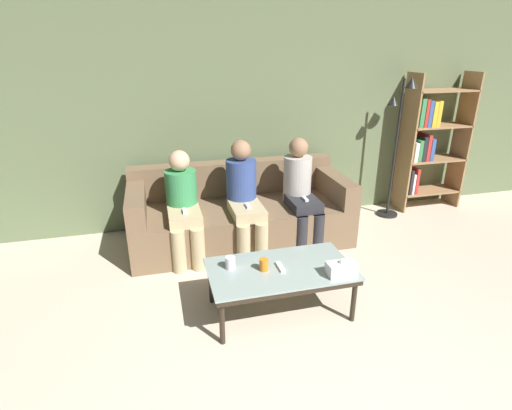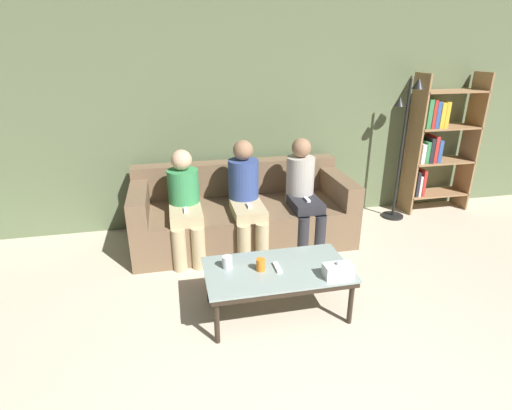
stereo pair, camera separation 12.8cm
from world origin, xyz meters
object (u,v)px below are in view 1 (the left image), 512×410
standing_lamp (398,134)px  tissue_box (341,269)px  couch (240,214)px  game_remote (280,267)px  seated_person_mid_right (300,190)px  bookshelf (427,141)px  seated_person_mid_left (244,195)px  cup_near_left (230,263)px  coffee_table (280,272)px  seated_person_left_end (183,203)px  cup_near_right (264,265)px

standing_lamp → tissue_box: bearing=-131.1°
couch → tissue_box: couch is taller
game_remote → seated_person_mid_right: 1.31m
bookshelf → standing_lamp: bearing=-165.1°
bookshelf → seated_person_mid_left: bookshelf is taller
cup_near_left → game_remote: 0.39m
coffee_table → cup_near_left: size_ratio=11.52×
tissue_box → coffee_table: bearing=153.6°
game_remote → seated_person_mid_right: bearing=63.0°
seated_person_left_end → tissue_box: bearing=-52.0°
seated_person_left_end → seated_person_mid_left: (0.61, -0.00, 0.03)m
cup_near_left → seated_person_mid_right: 1.44m
coffee_table → cup_near_right: (-0.13, 0.00, 0.09)m
standing_lamp → seated_person_mid_left: 2.06m
tissue_box → standing_lamp: (1.53, 1.76, 0.58)m
bookshelf → seated_person_mid_left: size_ratio=1.51×
game_remote → bookshelf: 3.04m
cup_near_left → game_remote: (0.38, -0.10, -0.04)m
cup_near_right → seated_person_left_end: size_ratio=0.09×
standing_lamp → seated_person_mid_right: 1.48m
tissue_box → standing_lamp: 2.40m
tissue_box → game_remote: size_ratio=1.47×
couch → tissue_box: bearing=-74.4°
cup_near_left → tissue_box: bearing=-20.9°
couch → seated_person_mid_right: size_ratio=2.05×
cup_near_right → game_remote: cup_near_right is taller
coffee_table → seated_person_left_end: (-0.64, 1.14, 0.21)m
couch → bookshelf: bookshelf is taller
tissue_box → game_remote: tissue_box is taller
cup_near_right → seated_person_mid_right: (0.72, 1.15, 0.15)m
bookshelf → seated_person_left_end: (-3.12, -0.55, -0.32)m
cup_near_left → seated_person_mid_right: size_ratio=0.09×
coffee_table → bookshelf: bookshelf is taller
coffee_table → tissue_box: (0.41, -0.21, 0.09)m
game_remote → seated_person_mid_left: size_ratio=0.13×
seated_person_left_end → coffee_table: bearing=-60.7°
couch → cup_near_right: bearing=-94.5°
seated_person_mid_left → seated_person_mid_right: seated_person_mid_left is taller
standing_lamp → game_remote: bearing=-141.4°
couch → bookshelf: size_ratio=1.34×
cup_near_right → cup_near_left: bearing=159.1°
seated_person_left_end → seated_person_mid_left: 0.61m
seated_person_mid_left → standing_lamp: bearing=11.8°
seated_person_left_end → cup_near_left: bearing=-75.9°
game_remote → seated_person_mid_right: size_ratio=0.13×
cup_near_left → bookshelf: 3.30m
game_remote → bookshelf: size_ratio=0.09×
coffee_table → seated_person_mid_right: bearing=63.0°
bookshelf → seated_person_mid_left: 2.58m
seated_person_mid_right → couch: bearing=160.9°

